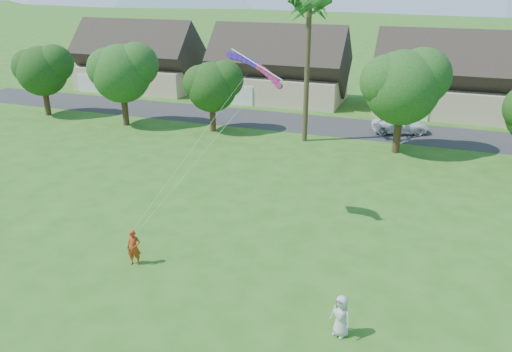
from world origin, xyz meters
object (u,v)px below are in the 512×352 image
at_px(kite_flyer, 134,248).
at_px(parafoil_kite, 258,66).
at_px(watcher, 341,316).
at_px(parked_car, 400,125).

bearing_deg(kite_flyer, parafoil_kite, 37.66).
xyz_separation_m(kite_flyer, parafoil_kite, (4.26, 6.76, 8.30)).
bearing_deg(parafoil_kite, watcher, -54.62).
bearing_deg(parked_car, kite_flyer, 142.33).
xyz_separation_m(watcher, parked_car, (-0.17, 30.48, -0.21)).
relative_size(kite_flyer, watcher, 1.03).
bearing_deg(parked_car, parafoil_kite, 146.39).
height_order(kite_flyer, watcher, kite_flyer).
height_order(watcher, parafoil_kite, parafoil_kite).
bearing_deg(parked_car, watcher, 163.24).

